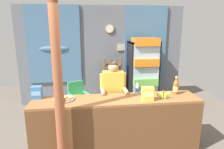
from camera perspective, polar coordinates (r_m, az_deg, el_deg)
The scene contains 14 objects.
ground_plane at distance 4.54m, azimuth -0.88°, elevation -15.47°, with size 7.30×7.30×0.00m, color #665B51.
back_wall_curtained at distance 5.75m, azimuth -3.03°, elevation 5.80°, with size 4.65×0.22×2.77m.
stall_counter at distance 3.53m, azimuth 1.55°, elevation -13.39°, with size 2.91×0.58×0.99m.
timber_post at distance 2.98m, azimuth -14.92°, elevation -6.08°, with size 0.17×0.15×2.56m.
drink_fridge at distance 5.51m, azimuth 8.90°, elevation 1.43°, with size 0.77×0.72×1.92m.
bottle_shelf_rack at distance 5.53m, azimuth 0.17°, elevation -2.02°, with size 0.48×0.28×1.39m.
plastic_lawn_chair at distance 5.12m, azimuth -9.63°, elevation -6.18°, with size 0.60×0.60×0.86m.
shopkeeper at distance 3.93m, azimuth 0.32°, elevation -4.75°, with size 0.51×0.42×1.55m.
soda_bottle_iced_tea at distance 3.85m, azimuth 17.77°, elevation -3.32°, with size 0.10×0.10×0.34m.
soda_bottle_water at distance 3.71m, azimuth 7.23°, elevation -3.92°, with size 0.07×0.07×0.26m.
snack_box_instant_noodle at distance 3.40m, azimuth 10.13°, elevation -5.48°, with size 0.20×0.11×0.24m.
snack_box_biscuit at distance 3.69m, azimuth -20.69°, elevation -4.81°, with size 0.17×0.13×0.22m.
pastry_tray at distance 3.50m, azimuth -13.51°, elevation -6.76°, with size 0.36×0.36×0.07m.
banana_bunch at distance 3.57m, azimuth 14.49°, elevation -5.77°, with size 0.27×0.05×0.16m.
Camera 1 is at (-0.43, -2.83, 2.21)m, focal length 32.00 mm.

